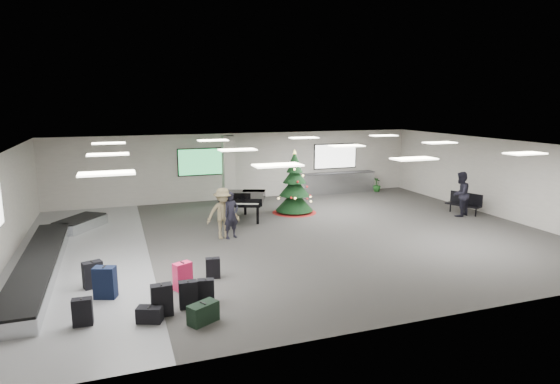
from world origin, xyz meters
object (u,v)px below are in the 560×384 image
object	(u,v)px
grand_piano	(243,198)
potted_plant_right	(377,184)
christmas_tree	(294,191)
traveler_a	(231,215)
traveler_bench	(460,194)
traveler_b	(223,213)
bench	(465,202)
service_counter	(337,183)
pink_suitcase	(183,276)
baggage_carousel	(49,255)
potted_plant_left	(292,189)

from	to	relation	value
grand_piano	potted_plant_right	distance (m)	8.94
christmas_tree	traveler_a	xyz separation A→B (m)	(-3.46, -2.84, -0.10)
traveler_bench	potted_plant_right	xyz separation A→B (m)	(-0.39, 5.88, -0.56)
traveler_a	traveler_b	world-z (taller)	traveler_b
christmas_tree	traveler_a	size ratio (longest dim) A/B	1.64
bench	traveler_b	size ratio (longest dim) A/B	0.84
service_counter	bench	size ratio (longest dim) A/B	2.70
service_counter	pink_suitcase	world-z (taller)	service_counter
service_counter	baggage_carousel	bearing A→B (deg)	-152.33
bench	traveler_bench	size ratio (longest dim) A/B	0.80
traveler_a	potted_plant_left	bearing A→B (deg)	29.06
baggage_carousel	potted_plant_right	size ratio (longest dim) A/B	12.97
baggage_carousel	potted_plant_right	xyz separation A→B (m)	(15.01, 6.43, 0.16)
bench	potted_plant_left	size ratio (longest dim) A/B	1.71
grand_piano	bench	xyz separation A→B (m)	(9.11, -2.24, -0.36)
traveler_bench	potted_plant_left	bearing A→B (deg)	-72.70
pink_suitcase	potted_plant_right	bearing A→B (deg)	14.99
bench	traveler_a	xyz separation A→B (m)	(-10.17, -0.16, 0.32)
christmas_tree	bench	distance (m)	7.24
grand_piano	traveler_bench	distance (m)	8.98
pink_suitcase	traveler_a	xyz separation A→B (m)	(2.25, 4.02, 0.47)
potted_plant_right	grand_piano	bearing A→B (deg)	-157.43
potted_plant_left	potted_plant_right	xyz separation A→B (m)	(4.84, 0.02, -0.06)
traveler_bench	potted_plant_left	world-z (taller)	traveler_bench
potted_plant_right	traveler_b	bearing A→B (deg)	-149.09
traveler_b	bench	bearing A→B (deg)	-0.28
traveler_a	pink_suitcase	bearing A→B (deg)	-142.59
pink_suitcase	bench	size ratio (longest dim) A/B	0.48
service_counter	bench	distance (m)	6.70
bench	traveler_a	size ratio (longest dim) A/B	0.91
baggage_carousel	potted_plant_right	world-z (taller)	potted_plant_right
bench	baggage_carousel	bearing A→B (deg)	161.09
service_counter	grand_piano	xyz separation A→B (m)	(-6.07, -3.73, 0.32)
grand_piano	potted_plant_left	distance (m)	4.83
baggage_carousel	grand_piano	world-z (taller)	grand_piano
bench	potted_plant_left	bearing A→B (deg)	113.65
grand_piano	bench	world-z (taller)	grand_piano
christmas_tree	bench	xyz separation A→B (m)	(6.71, -2.68, -0.42)
traveler_a	baggage_carousel	bearing A→B (deg)	162.65
traveler_bench	potted_plant_left	size ratio (longest dim) A/B	2.12
bench	traveler_b	distance (m)	10.45
potted_plant_left	traveler_bench	bearing A→B (deg)	-48.23
pink_suitcase	traveler_b	size ratio (longest dim) A/B	0.41
grand_piano	bench	bearing A→B (deg)	7.56
traveler_b	potted_plant_left	bearing A→B (deg)	49.71
baggage_carousel	traveler_b	bearing A→B (deg)	7.27
potted_plant_left	service_counter	bearing A→B (deg)	6.89
service_counter	traveler_a	xyz separation A→B (m)	(-7.13, -6.13, 0.28)
potted_plant_right	traveler_bench	bearing A→B (deg)	-86.19
baggage_carousel	service_counter	distance (m)	14.50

